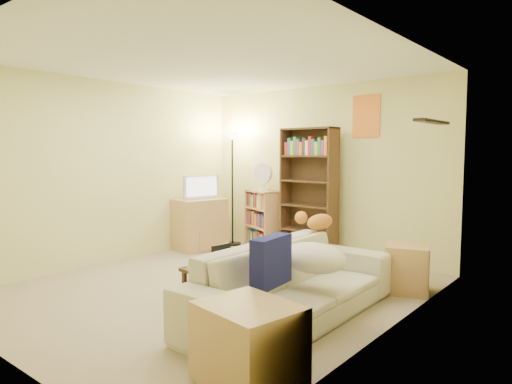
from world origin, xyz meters
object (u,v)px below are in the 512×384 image
short_bookshelf (262,219)px  coffee_table (222,277)px  mug (215,266)px  end_cabinet (249,344)px  floor_lamp (232,155)px  tabby_cat (317,221)px  side_table (407,269)px  sofa (294,282)px  television (199,187)px  laptop (229,263)px  tall_bookshelf (309,190)px  desk_fan (263,176)px  tv_stand (200,224)px

short_bookshelf → coffee_table: bearing=-37.1°
mug → end_cabinet: 1.56m
mug → floor_lamp: floor_lamp is taller
end_cabinet → tabby_cat: bearing=110.0°
tabby_cat → short_bookshelf: bearing=143.5°
side_table → coffee_table: bearing=-135.1°
sofa → television: 3.33m
tabby_cat → end_cabinet: size_ratio=0.83×
laptop → tall_bookshelf: 2.18m
sofa → side_table: bearing=-19.8°
desk_fan → side_table: (2.61, -0.76, -0.90)m
tall_bookshelf → end_cabinet: size_ratio=2.93×
laptop → short_bookshelf: 2.51m
tv_stand → television: 0.58m
tabby_cat → tv_stand: bearing=165.3°
mug → tabby_cat: bearing=66.1°
tv_stand → laptop: bearing=-24.4°
tabby_cat → tv_stand: 2.67m
coffee_table → television: size_ratio=1.29×
short_bookshelf → floor_lamp: 1.16m
mug → television: 2.79m
laptop → tv_stand: 2.47m
laptop → tv_stand: tv_stand is taller
coffee_table → tall_bookshelf: bearing=102.1°
end_cabinet → mug: bearing=142.6°
coffee_table → sofa: bearing=2.5°
tabby_cat → short_bookshelf: size_ratio=0.58×
coffee_table → end_cabinet: 1.81m
tv_stand → side_table: 3.38m
end_cabinet → short_bookshelf: bearing=127.2°
mug → television: bearing=139.3°
short_bookshelf → laptop: bearing=-35.7°
desk_fan → end_cabinet: (2.54, -3.37, -0.89)m
television → side_table: bearing=-79.5°
mug → tall_bookshelf: 2.48m
television → desk_fan: 1.02m
tabby_cat → television: television is taller
end_cabinet → desk_fan: bearing=127.0°
end_cabinet → coffee_table: bearing=139.0°
television → short_bookshelf: television is taller
side_table → tv_stand: bearing=178.2°
coffee_table → desk_fan: size_ratio=1.86×
floor_lamp → mug: bearing=-51.3°
laptop → coffee_table: bearing=144.3°
television → desk_fan: bearing=-37.4°
laptop → floor_lamp: floor_lamp is taller
television → laptop: bearing=-114.4°
sofa → floor_lamp: (-2.70, 2.15, 1.14)m
tv_stand → floor_lamp: bearing=86.2°
tall_bookshelf → short_bookshelf: (-0.93, 0.10, -0.53)m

